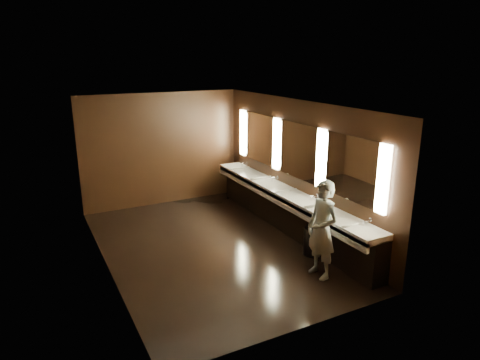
# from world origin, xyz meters

# --- Properties ---
(floor) EXTENTS (6.00, 6.00, 0.00)m
(floor) POSITION_xyz_m (0.00, 0.00, 0.00)
(floor) COLOR black
(floor) RESTS_ON ground
(ceiling) EXTENTS (4.00, 6.00, 0.02)m
(ceiling) POSITION_xyz_m (0.00, 0.00, 2.80)
(ceiling) COLOR #2D2D2B
(ceiling) RESTS_ON wall_back
(wall_back) EXTENTS (4.00, 0.02, 2.80)m
(wall_back) POSITION_xyz_m (0.00, 3.00, 1.40)
(wall_back) COLOR black
(wall_back) RESTS_ON floor
(wall_front) EXTENTS (4.00, 0.02, 2.80)m
(wall_front) POSITION_xyz_m (0.00, -3.00, 1.40)
(wall_front) COLOR black
(wall_front) RESTS_ON floor
(wall_left) EXTENTS (0.02, 6.00, 2.80)m
(wall_left) POSITION_xyz_m (-2.00, 0.00, 1.40)
(wall_left) COLOR black
(wall_left) RESTS_ON floor
(wall_right) EXTENTS (0.02, 6.00, 2.80)m
(wall_right) POSITION_xyz_m (2.00, 0.00, 1.40)
(wall_right) COLOR black
(wall_right) RESTS_ON floor
(sink_counter) EXTENTS (0.55, 5.40, 1.01)m
(sink_counter) POSITION_xyz_m (1.79, 0.00, 0.50)
(sink_counter) COLOR black
(sink_counter) RESTS_ON floor
(mirror_band) EXTENTS (0.06, 5.03, 1.15)m
(mirror_band) POSITION_xyz_m (1.98, -0.00, 1.75)
(mirror_band) COLOR #FFF8C7
(mirror_band) RESTS_ON wall_right
(person) EXTENTS (0.46, 0.65, 1.70)m
(person) POSITION_xyz_m (1.20, -1.91, 0.85)
(person) COLOR #92B1DB
(person) RESTS_ON floor
(trash_bin) EXTENTS (0.44, 0.44, 0.54)m
(trash_bin) POSITION_xyz_m (1.58, -1.19, 0.27)
(trash_bin) COLOR black
(trash_bin) RESTS_ON floor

